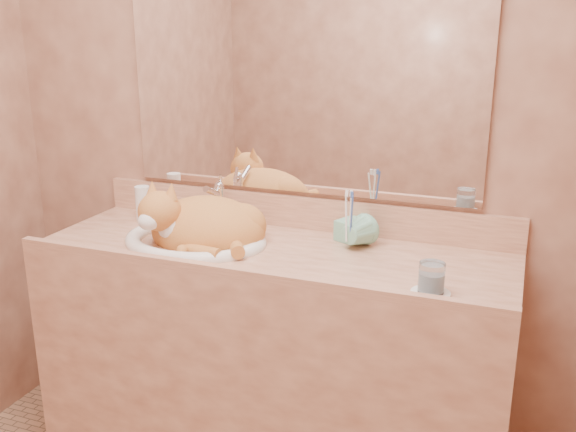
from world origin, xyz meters
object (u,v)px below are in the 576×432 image
at_px(cat, 201,223).
at_px(soap_dispenser, 342,220).
at_px(vanity_counter, 272,363).
at_px(water_glass, 432,278).
at_px(toothbrush_cup, 348,237).
at_px(sink_basin, 195,221).

bearing_deg(cat, soap_dispenser, 18.89).
height_order(vanity_counter, cat, cat).
distance_m(soap_dispenser, water_glass, 0.49).
bearing_deg(cat, water_glass, -12.95).
height_order(vanity_counter, toothbrush_cup, toothbrush_cup).
relative_size(cat, water_glass, 4.86).
bearing_deg(soap_dispenser, sink_basin, -135.90).
relative_size(sink_basin, cat, 1.19).
bearing_deg(soap_dispenser, vanity_counter, -118.21).
height_order(toothbrush_cup, water_glass, toothbrush_cup).
xyz_separation_m(vanity_counter, toothbrush_cup, (0.24, 0.08, 0.48)).
height_order(sink_basin, toothbrush_cup, sink_basin).
height_order(sink_basin, water_glass, sink_basin).
relative_size(soap_dispenser, toothbrush_cup, 1.48).
bearing_deg(water_glass, toothbrush_cup, 139.86).
distance_m(vanity_counter, toothbrush_cup, 0.54).
xyz_separation_m(vanity_counter, cat, (-0.26, -0.01, 0.49)).
xyz_separation_m(cat, soap_dispenser, (0.46, 0.16, 0.01)).
distance_m(sink_basin, soap_dispenser, 0.50).
relative_size(sink_basin, toothbrush_cup, 4.51).
xyz_separation_m(sink_basin, water_glass, (0.83, -0.16, -0.02)).
distance_m(vanity_counter, soap_dispenser, 0.57).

